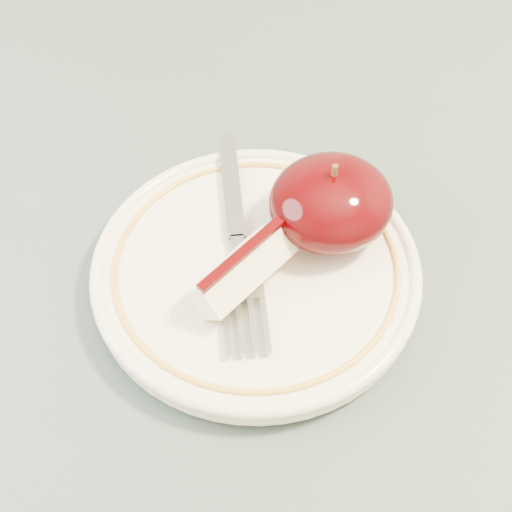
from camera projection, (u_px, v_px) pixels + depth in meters
name	position (u px, v px, depth m)	size (l,w,h in m)	color
table	(246.00, 339.00, 0.56)	(0.90, 0.90, 0.75)	brown
plate	(256.00, 269.00, 0.47)	(0.22, 0.22, 0.02)	beige
apple_half	(331.00, 202.00, 0.47)	(0.08, 0.08, 0.06)	black
apple_wedge	(242.00, 270.00, 0.45)	(0.08, 0.06, 0.03)	#FEF0BB
fork	(237.00, 239.00, 0.48)	(0.08, 0.19, 0.00)	gray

